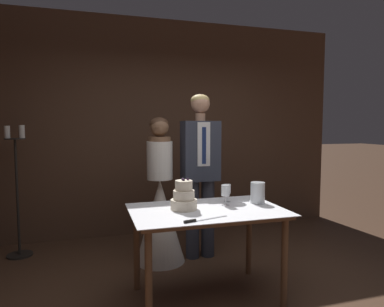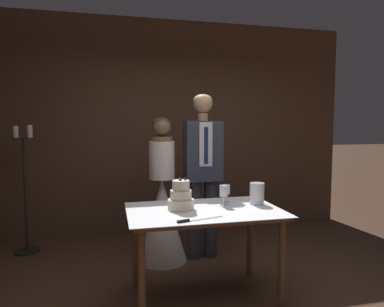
{
  "view_description": "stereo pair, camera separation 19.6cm",
  "coord_description": "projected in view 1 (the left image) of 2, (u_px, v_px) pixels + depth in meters",
  "views": [
    {
      "loc": [
        -1.01,
        -2.41,
        1.51
      ],
      "look_at": [
        -0.06,
        0.77,
        1.23
      ],
      "focal_mm": 32.0,
      "sensor_mm": 36.0,
      "label": 1
    },
    {
      "loc": [
        -0.82,
        -2.46,
        1.51
      ],
      "look_at": [
        -0.06,
        0.77,
        1.23
      ],
      "focal_mm": 32.0,
      "sensor_mm": 36.0,
      "label": 2
    }
  ],
  "objects": [
    {
      "name": "groom",
      "position": [
        200.0,
        167.0,
        3.84
      ],
      "size": [
        0.41,
        0.25,
        1.85
      ],
      "color": "#333847",
      "rests_on": "ground_plane"
    },
    {
      "name": "tiered_cake",
      "position": [
        184.0,
        198.0,
        2.93
      ],
      "size": [
        0.23,
        0.23,
        0.27
      ],
      "color": "beige",
      "rests_on": "cake_table"
    },
    {
      "name": "wall_back",
      "position": [
        164.0,
        127.0,
        4.81
      ],
      "size": [
        5.16,
        0.12,
        2.94
      ],
      "primitive_type": "cube",
      "color": "#513828",
      "rests_on": "ground_plane"
    },
    {
      "name": "cake_table",
      "position": [
        207.0,
        220.0,
        2.95
      ],
      "size": [
        1.31,
        0.84,
        0.79
      ],
      "color": "brown",
      "rests_on": "ground_plane"
    },
    {
      "name": "wine_glass_near",
      "position": [
        227.0,
        189.0,
        3.2
      ],
      "size": [
        0.07,
        0.07,
        0.17
      ],
      "color": "silver",
      "rests_on": "cake_table"
    },
    {
      "name": "bride",
      "position": [
        160.0,
        209.0,
        3.75
      ],
      "size": [
        0.54,
        0.54,
        1.59
      ],
      "color": "white",
      "rests_on": "ground_plane"
    },
    {
      "name": "hurricane_candle",
      "position": [
        258.0,
        193.0,
        3.16
      ],
      "size": [
        0.13,
        0.13,
        0.2
      ],
      "color": "silver",
      "rests_on": "cake_table"
    },
    {
      "name": "wine_glass_middle",
      "position": [
        225.0,
        192.0,
        3.07
      ],
      "size": [
        0.08,
        0.08,
        0.19
      ],
      "color": "silver",
      "rests_on": "cake_table"
    },
    {
      "name": "cake_knife",
      "position": [
        198.0,
        220.0,
        2.58
      ],
      "size": [
        0.38,
        0.13,
        0.02
      ],
      "rotation": [
        0.0,
        0.0,
        0.27
      ],
      "color": "silver",
      "rests_on": "cake_table"
    },
    {
      "name": "candle_stand",
      "position": [
        17.0,
        195.0,
        3.89
      ],
      "size": [
        0.28,
        0.28,
        1.51
      ],
      "color": "black",
      "rests_on": "ground_plane"
    }
  ]
}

